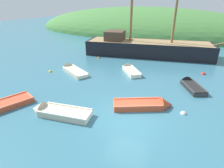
{
  "coord_description": "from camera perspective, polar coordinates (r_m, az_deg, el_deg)",
  "views": [
    {
      "loc": [
        3.05,
        -8.19,
        6.06
      ],
      "look_at": [
        -2.83,
        3.56,
        0.11
      ],
      "focal_mm": 29.26,
      "sensor_mm": 36.0,
      "label": 1
    }
  ],
  "objects": [
    {
      "name": "ground_plane",
      "position": [
        10.63,
        5.16,
        -10.46
      ],
      "size": [
        120.0,
        120.0,
        0.0
      ],
      "primitive_type": "plane",
      "color": "teal"
    },
    {
      "name": "shore_hill",
      "position": [
        42.01,
        9.08,
        15.8
      ],
      "size": [
        51.96,
        21.96,
        10.23
      ],
      "primitive_type": "ellipsoid",
      "color": "#477F3D",
      "rests_on": "ground"
    },
    {
      "name": "sailing_ship",
      "position": [
        23.02,
        10.69,
        10.33
      ],
      "size": [
        17.35,
        6.78,
        12.53
      ],
      "rotation": [
        0.0,
        0.0,
        0.22
      ],
      "color": "black",
      "rests_on": "ground"
    },
    {
      "name": "rowboat_outer_left",
      "position": [
        13.33,
        -31.18,
        -6.08
      ],
      "size": [
        2.2,
        3.29,
        1.22
      ],
      "rotation": [
        0.0,
        0.0,
        4.37
      ],
      "color": "#C64C2D",
      "rests_on": "ground"
    },
    {
      "name": "rowboat_outer_right",
      "position": [
        15.41,
        23.2,
        -0.48
      ],
      "size": [
        2.34,
        3.09,
        0.97
      ],
      "rotation": [
        0.0,
        0.0,
        2.09
      ],
      "color": "black",
      "rests_on": "ground"
    },
    {
      "name": "rowboat_center",
      "position": [
        17.73,
        -12.37,
        4.17
      ],
      "size": [
        3.97,
        2.72,
        1.04
      ],
      "rotation": [
        0.0,
        0.0,
        2.67
      ],
      "color": "beige",
      "rests_on": "ground"
    },
    {
      "name": "rowboat_near_dock",
      "position": [
        11.71,
        10.84,
        -6.58
      ],
      "size": [
        3.76,
        2.75,
        1.04
      ],
      "rotation": [
        0.0,
        0.0,
        0.51
      ],
      "color": "#C64C2D",
      "rests_on": "ground"
    },
    {
      "name": "rowboat_portside",
      "position": [
        17.36,
        5.54,
        4.23
      ],
      "size": [
        2.82,
        3.06,
        0.93
      ],
      "rotation": [
        0.0,
        0.0,
        2.28
      ],
      "color": "beige",
      "rests_on": "ground"
    },
    {
      "name": "rowboat_far",
      "position": [
        11.3,
        -17.05,
        -8.54
      ],
      "size": [
        3.85,
        1.76,
        1.07
      ],
      "rotation": [
        0.0,
        0.0,
        3.33
      ],
      "color": "beige",
      "rests_on": "ground"
    },
    {
      "name": "buoy_orange",
      "position": [
        21.6,
        -4.13,
        8.03
      ],
      "size": [
        0.31,
        0.31,
        0.31
      ],
      "primitive_type": "sphere",
      "color": "orange",
      "rests_on": "ground"
    },
    {
      "name": "buoy_red",
      "position": [
        18.63,
        26.59,
        2.74
      ],
      "size": [
        0.38,
        0.38,
        0.38
      ],
      "primitive_type": "sphere",
      "color": "red",
      "rests_on": "ground"
    },
    {
      "name": "buoy_yellow",
      "position": [
        18.18,
        -18.69,
        3.59
      ],
      "size": [
        0.32,
        0.32,
        0.32
      ],
      "primitive_type": "sphere",
      "color": "yellow",
      "rests_on": "ground"
    },
    {
      "name": "buoy_white",
      "position": [
        11.72,
        21.39,
        -8.65
      ],
      "size": [
        0.33,
        0.33,
        0.33
      ],
      "primitive_type": "sphere",
      "color": "white",
      "rests_on": "ground"
    }
  ]
}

